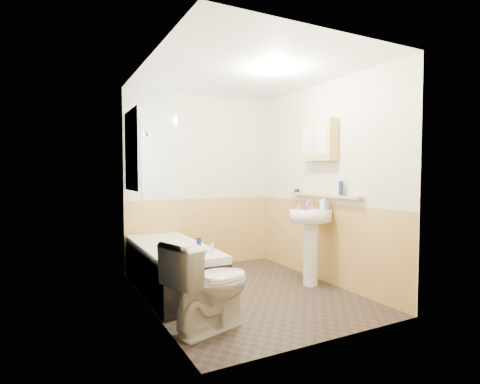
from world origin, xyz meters
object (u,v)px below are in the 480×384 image
object	(u,v)px
toilet	(210,285)
medicine_cabinet	(319,141)
sink	(311,231)
pine_shelf	(322,195)
bathtub	(172,266)

from	to	relation	value
toilet	medicine_cabinet	size ratio (longest dim) A/B	1.46
sink	medicine_cabinet	distance (m)	1.13
toilet	pine_shelf	bearing A→B (deg)	-86.85
bathtub	medicine_cabinet	world-z (taller)	medicine_cabinet
bathtub	sink	size ratio (longest dim) A/B	1.71
sink	toilet	bearing A→B (deg)	-154.61
pine_shelf	medicine_cabinet	size ratio (longest dim) A/B	2.32
bathtub	sink	bearing A→B (deg)	-20.46
toilet	medicine_cabinet	xyz separation A→B (m)	(1.77, 0.71, 1.38)
bathtub	pine_shelf	size ratio (longest dim) A/B	1.40
toilet	pine_shelf	xyz separation A→B (m)	(1.80, 0.68, 0.70)
toilet	medicine_cabinet	world-z (taller)	medicine_cabinet
toilet	medicine_cabinet	distance (m)	2.36
pine_shelf	bathtub	bearing A→B (deg)	162.89
bathtub	sink	world-z (taller)	sink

